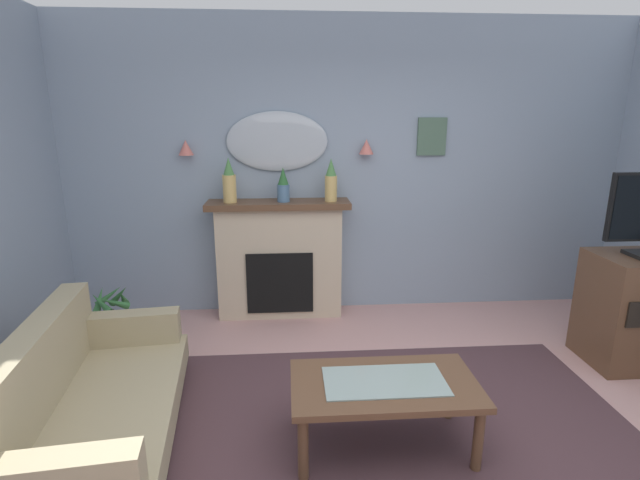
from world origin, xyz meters
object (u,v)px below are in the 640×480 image
object	(u,v)px
wall_mirror	(277,141)
potted_plant_small_fern	(113,315)
mantel_vase_right	(283,186)
mantel_vase_left	(331,182)
fireplace	(280,260)
coffee_table	(384,390)
wall_sconce_right	(366,147)
floral_couch	(82,398)
wall_sconce_left	(186,148)
mantel_vase_centre	(229,182)
framed_picture	(432,137)

from	to	relation	value
wall_mirror	potted_plant_small_fern	xyz separation A→B (m)	(-1.45, -0.67, -1.44)
mantel_vase_right	mantel_vase_left	distance (m)	0.45
fireplace	coffee_table	world-z (taller)	fireplace
wall_sconce_right	mantel_vase_left	bearing A→B (deg)	-161.08
mantel_vase_left	potted_plant_small_fern	world-z (taller)	mantel_vase_left
wall_sconce_right	floral_couch	size ratio (longest dim) A/B	0.08
mantel_vase_right	wall_sconce_left	world-z (taller)	wall_sconce_left
wall_mirror	wall_sconce_left	distance (m)	0.85
mantel_vase_centre	framed_picture	xyz separation A→B (m)	(1.95, 0.18, 0.40)
mantel_vase_right	wall_sconce_left	size ratio (longest dim) A/B	2.31
wall_mirror	floral_couch	world-z (taller)	wall_mirror
mantel_vase_centre	wall_sconce_left	distance (m)	0.52
potted_plant_small_fern	floral_couch	bearing A→B (deg)	-77.82
mantel_vase_right	wall_mirror	distance (m)	0.44
mantel_vase_right	framed_picture	bearing A→B (deg)	7.08
coffee_table	floral_couch	distance (m)	1.80
mantel_vase_left	floral_couch	world-z (taller)	mantel_vase_left
wall_mirror	framed_picture	distance (m)	1.50
mantel_vase_left	coffee_table	bearing A→B (deg)	-86.09
mantel_vase_right	wall_sconce_right	xyz separation A→B (m)	(0.80, 0.12, 0.35)
mantel_vase_left	wall_sconce_right	bearing A→B (deg)	18.92
mantel_vase_right	wall_sconce_left	distance (m)	0.97
mantel_vase_centre	wall_sconce_left	size ratio (longest dim) A/B	2.98
floral_couch	wall_sconce_left	bearing A→B (deg)	81.01
fireplace	potted_plant_small_fern	world-z (taller)	fireplace
mantel_vase_centre	wall_mirror	distance (m)	0.60
fireplace	mantel_vase_right	distance (m)	0.74
mantel_vase_left	framed_picture	xyz separation A→B (m)	(1.00, 0.18, 0.40)
wall_sconce_right	potted_plant_small_fern	size ratio (longest dim) A/B	0.27
coffee_table	floral_couch	xyz separation A→B (m)	(-1.80, 0.15, -0.06)
potted_plant_small_fern	mantel_vase_left	bearing A→B (deg)	14.28
framed_picture	coffee_table	world-z (taller)	framed_picture
fireplace	framed_picture	xyz separation A→B (m)	(1.50, 0.15, 1.18)
mantel_vase_centre	wall_mirror	size ratio (longest dim) A/B	0.43
floral_couch	mantel_vase_right	bearing A→B (deg)	56.73
fireplace	mantel_vase_left	world-z (taller)	mantel_vase_left
fireplace	potted_plant_small_fern	xyz separation A→B (m)	(-1.45, -0.53, -0.30)
mantel_vase_right	mantel_vase_left	bearing A→B (deg)	0.00
mantel_vase_left	wall_mirror	xyz separation A→B (m)	(-0.50, 0.17, 0.36)
wall_sconce_right	mantel_vase_centre	bearing A→B (deg)	-174.73
mantel_vase_right	wall_sconce_left	bearing A→B (deg)	172.41
mantel_vase_right	floral_couch	bearing A→B (deg)	-123.27
mantel_vase_right	floral_couch	size ratio (longest dim) A/B	0.18
wall_sconce_left	mantel_vase_centre	bearing A→B (deg)	-16.70
mantel_vase_centre	framed_picture	size ratio (longest dim) A/B	1.16
fireplace	framed_picture	distance (m)	1.91
fireplace	wall_mirror	distance (m)	1.15
mantel_vase_left	framed_picture	size ratio (longest dim) A/B	1.12
framed_picture	wall_mirror	bearing A→B (deg)	-179.62
fireplace	wall_mirror	xyz separation A→B (m)	(0.00, 0.14, 1.14)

